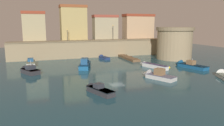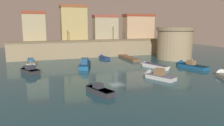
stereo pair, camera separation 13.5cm
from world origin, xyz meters
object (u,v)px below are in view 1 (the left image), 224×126
(moored_boat_3, at_px, (156,75))
(mooring_buoy_0, at_px, (169,68))
(moored_boat_0, at_px, (103,57))
(moored_boat_1, at_px, (152,65))
(moored_boat_5, at_px, (85,64))
(moored_boat_4, at_px, (97,89))
(moored_boat_8, at_px, (31,62))
(fortress_tower, at_px, (174,43))
(quay_lamp_0, at_px, (67,33))
(moored_boat_2, at_px, (188,65))
(quay_lamp_1, at_px, (113,30))
(moored_boat_6, at_px, (28,70))

(moored_boat_3, xyz_separation_m, mooring_buoy_0, (6.71, 6.38, -0.47))
(moored_boat_0, distance_m, moored_boat_1, 15.08)
(moored_boat_1, bearing_deg, moored_boat_5, 49.57)
(moored_boat_4, relative_size, moored_boat_8, 0.82)
(mooring_buoy_0, bearing_deg, moored_boat_5, 157.37)
(moored_boat_3, relative_size, moored_boat_5, 0.81)
(fortress_tower, bearing_deg, quay_lamp_0, 157.59)
(moored_boat_0, relative_size, moored_boat_5, 0.58)
(fortress_tower, distance_m, quay_lamp_0, 26.50)
(moored_boat_1, height_order, moored_boat_3, moored_boat_3)
(quay_lamp_0, xyz_separation_m, moored_boat_1, (13.85, -17.93, -5.89))
(moored_boat_0, xyz_separation_m, moored_boat_1, (5.89, -13.89, 0.13))
(moored_boat_0, relative_size, moored_boat_3, 0.72)
(moored_boat_2, height_order, moored_boat_8, moored_boat_2)
(moored_boat_0, height_order, moored_boat_1, moored_boat_1)
(fortress_tower, relative_size, moored_boat_0, 2.09)
(moored_boat_5, bearing_deg, quay_lamp_1, -21.36)
(quay_lamp_1, relative_size, moored_boat_4, 0.71)
(quay_lamp_0, bearing_deg, fortress_tower, -22.41)
(moored_boat_3, height_order, mooring_buoy_0, moored_boat_3)
(moored_boat_6, relative_size, moored_boat_8, 0.76)
(moored_boat_3, bearing_deg, moored_boat_4, 83.96)
(quay_lamp_1, distance_m, moored_boat_4, 32.77)
(fortress_tower, relative_size, mooring_buoy_0, 14.50)
(quay_lamp_1, bearing_deg, moored_boat_0, -135.27)
(quay_lamp_0, height_order, moored_boat_6, quay_lamp_0)
(moored_boat_6, xyz_separation_m, moored_boat_8, (0.21, 8.60, -0.02))
(moored_boat_3, bearing_deg, mooring_buoy_0, -72.63)
(moored_boat_4, bearing_deg, moored_boat_0, -39.45)
(fortress_tower, height_order, moored_boat_6, fortress_tower)
(fortress_tower, height_order, quay_lamp_0, fortress_tower)
(mooring_buoy_0, bearing_deg, quay_lamp_1, 103.97)
(moored_boat_8, bearing_deg, moored_boat_5, -122.29)
(moored_boat_0, bearing_deg, quay_lamp_1, -58.22)
(moored_boat_0, relative_size, moored_boat_2, 0.58)
(moored_boat_2, bearing_deg, quay_lamp_1, 8.72)
(moored_boat_4, height_order, moored_boat_5, moored_boat_5)
(quay_lamp_0, distance_m, moored_boat_8, 12.42)
(moored_boat_3, bearing_deg, fortress_tower, -68.65)
(moored_boat_4, xyz_separation_m, moored_boat_5, (2.13, 16.65, 0.20))
(moored_boat_0, height_order, moored_boat_2, moored_boat_2)
(quay_lamp_0, bearing_deg, moored_boat_5, -82.91)
(moored_boat_2, distance_m, moored_boat_5, 20.39)
(moored_boat_2, distance_m, mooring_buoy_0, 4.00)
(moored_boat_0, distance_m, moored_boat_4, 26.90)
(quay_lamp_1, height_order, moored_boat_1, quay_lamp_1)
(moored_boat_1, bearing_deg, mooring_buoy_0, -132.34)
(quay_lamp_0, xyz_separation_m, moored_boat_2, (20.77, -19.89, -5.89))
(moored_boat_1, distance_m, moored_boat_4, 18.50)
(moored_boat_6, bearing_deg, moored_boat_0, -85.07)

